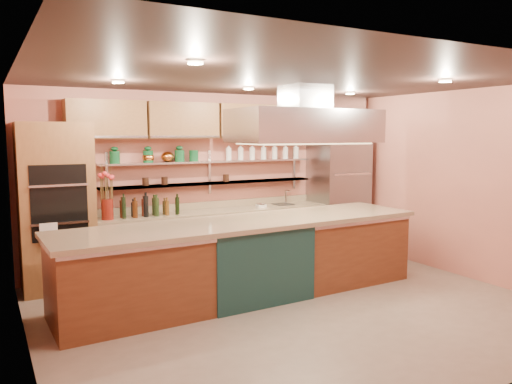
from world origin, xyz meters
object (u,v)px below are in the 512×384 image
kitchen_scale (261,205)px  refrigerator (338,194)px  flower_vase (107,209)px  green_canister (194,156)px  island (247,259)px  copper_kettle (167,157)px

kitchen_scale → refrigerator: bearing=-22.1°
flower_vase → green_canister: green_canister is taller
kitchen_scale → island: bearing=-147.2°
flower_vase → copper_kettle: size_ratio=1.49×
refrigerator → flower_vase: 4.13m
kitchen_scale → copper_kettle: 1.75m
island → flower_vase: 2.16m
island → refrigerator: bearing=27.2°
island → kitchen_scale: 1.87m
flower_vase → refrigerator: bearing=-0.1°
refrigerator → copper_kettle: refrigerator is taller
kitchen_scale → green_canister: size_ratio=0.86×
island → flower_vase: size_ratio=16.43×
kitchen_scale → green_canister: (-1.10, 0.22, 0.83)m
refrigerator → island: refrigerator is taller
green_canister → copper_kettle: bearing=180.0°
green_canister → island: bearing=-88.4°
island → kitchen_scale: (1.05, 1.48, 0.46)m
refrigerator → copper_kettle: 3.24m
refrigerator → island: (-2.66, -1.47, -0.54)m
island → green_canister: 2.14m
copper_kettle → island: bearing=-74.1°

